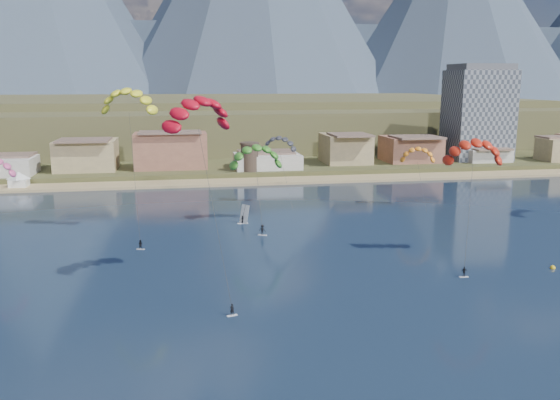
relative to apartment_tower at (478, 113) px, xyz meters
The scene contains 15 objects.
ground 154.68m from the apartment_tower, 123.59° to the right, with size 2400.00×2400.00×0.00m, color black.
beach 89.54m from the apartment_tower, 165.49° to the right, with size 2200.00×12.00×0.90m.
land 440.64m from the apartment_tower, 101.13° to the left, with size 2200.00×900.00×4.00m.
foothills 122.11m from the apartment_tower, 120.93° to the left, with size 940.00×210.00×18.00m.
town 125.53m from the apartment_tower, behind, with size 400.00×24.00×12.00m.
apartment_tower is the anchor object (origin of this frame).
watchtower 82.02m from the apartment_tower, behind, with size 5.82×5.82×8.60m.
kitesurfer_red 143.67m from the apartment_tower, 132.88° to the right, with size 11.22×16.84×28.05m.
kitesurfer_yellow 132.40m from the apartment_tower, 145.63° to the right, with size 11.73×15.14×28.45m.
kitesurfer_orange 112.62m from the apartment_tower, 118.80° to the right, with size 11.30×12.84×21.32m.
kitesurfer_green 110.00m from the apartment_tower, 140.84° to the right, with size 11.57×13.90×17.97m.
distant_kite_dark 93.78m from the apartment_tower, 145.92° to the right, with size 8.76×7.04×17.60m.
distant_kite_orange 76.81m from the apartment_tower, 127.94° to the right, with size 8.76×6.71×15.62m.
windsurfer 113.80m from the apartment_tower, 141.45° to the right, with size 2.18×2.37×3.84m.
buoy 117.04m from the apartment_tower, 112.51° to the right, with size 0.79×0.79×0.79m.
Camera 1 is at (-15.05, -55.03, 28.20)m, focal length 36.94 mm.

